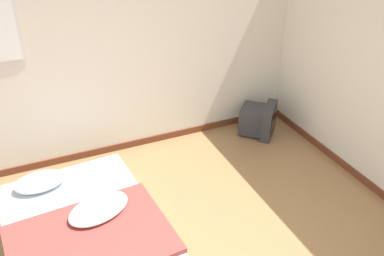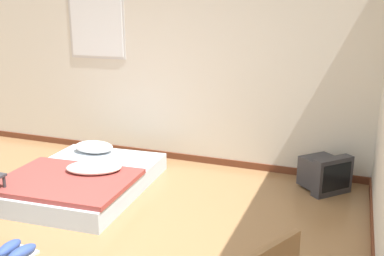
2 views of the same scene
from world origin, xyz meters
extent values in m
cube|color=silver|center=(0.00, 2.63, 1.30)|extent=(7.21, 0.06, 2.60)
cube|color=brown|center=(0.00, 2.59, 0.04)|extent=(7.21, 0.02, 0.09)
cube|color=silver|center=(-1.26, 2.60, 1.83)|extent=(0.88, 0.01, 0.99)
cube|color=white|center=(-1.26, 2.59, 1.83)|extent=(0.81, 0.01, 0.92)
cube|color=silver|center=(-0.67, 1.27, 0.11)|extent=(1.49, 1.87, 0.21)
ellipsoid|color=white|center=(-0.96, 1.92, 0.28)|extent=(0.54, 0.38, 0.14)
cube|color=#993D38|center=(-0.65, 0.93, 0.24)|extent=(1.46, 1.13, 0.05)
ellipsoid|color=silver|center=(-0.50, 1.23, 0.30)|extent=(0.71, 0.59, 0.11)
cube|color=#333338|center=(1.83, 2.30, 0.20)|extent=(0.49, 0.49, 0.34)
cube|color=#333338|center=(1.98, 2.15, 0.21)|extent=(0.42, 0.44, 0.42)
cube|color=black|center=(2.03, 2.11, 0.22)|extent=(0.27, 0.29, 0.31)
cylinder|color=#333338|center=(-1.08, 0.52, 0.19)|extent=(0.03, 0.03, 0.38)
cube|color=silver|center=(-0.46, -0.11, 0.01)|extent=(0.11, 0.26, 0.02)
ellipsoid|color=#334C99|center=(-0.46, -0.11, 0.06)|extent=(0.12, 0.26, 0.09)
ellipsoid|color=#334C99|center=(-0.31, -0.12, 0.06)|extent=(0.16, 0.28, 0.09)
camera|label=1|loc=(-0.95, -1.95, 2.99)|focal=40.00mm
camera|label=2|loc=(2.13, -2.53, 1.98)|focal=40.00mm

